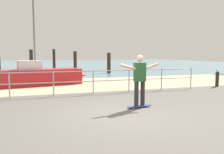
{
  "coord_description": "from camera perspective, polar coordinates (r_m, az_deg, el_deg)",
  "views": [
    {
      "loc": [
        -2.19,
        -6.18,
        1.77
      ],
      "look_at": [
        0.47,
        2.0,
        0.9
      ],
      "focal_mm": 36.97,
      "sensor_mm": 36.0,
      "label": 1
    }
  ],
  "objects": [
    {
      "name": "ground_plane",
      "position": [
        5.9,
        4.77,
        -11.7
      ],
      "size": [
        24.0,
        10.0,
        0.04
      ],
      "primitive_type": "cube",
      "color": "#605B56",
      "rests_on": "ground"
    },
    {
      "name": "groyne_post_2",
      "position": [
        24.85,
        -14.14,
        4.11
      ],
      "size": [
        0.28,
        0.28,
        2.26
      ],
      "primitive_type": "cylinder",
      "color": "#332319",
      "rests_on": "ground"
    },
    {
      "name": "sea_surface",
      "position": [
        41.28,
        -14.95,
        3.1
      ],
      "size": [
        72.0,
        50.0,
        0.04
      ],
      "primitive_type": "cube",
      "color": "slate",
      "rests_on": "ground"
    },
    {
      "name": "railing_fence",
      "position": [
        9.95,
        -9.43,
        -0.47
      ],
      "size": [
        11.89,
        0.05,
        1.05
      ],
      "color": "#9EA0A5",
      "rests_on": "ground"
    },
    {
      "name": "seagull",
      "position": [
        13.58,
        24.64,
        1.49
      ],
      "size": [
        0.41,
        0.35,
        0.18
      ],
      "color": "white",
      "rests_on": "bollard_short"
    },
    {
      "name": "groyne_post_3",
      "position": [
        25.44,
        -9.1,
        4.0
      ],
      "size": [
        0.35,
        0.35,
        2.04
      ],
      "primitive_type": "cylinder",
      "color": "#332319",
      "rests_on": "ground"
    },
    {
      "name": "skateboard",
      "position": [
        7.61,
        6.79,
        -7.18
      ],
      "size": [
        0.82,
        0.31,
        0.08
      ],
      "color": "#334C8C",
      "rests_on": "ground"
    },
    {
      "name": "beach_strip",
      "position": [
        13.48,
        -8.49,
        -1.84
      ],
      "size": [
        24.0,
        6.0,
        0.04
      ],
      "primitive_type": "cube",
      "color": "tan",
      "rests_on": "ground"
    },
    {
      "name": "skateboarder",
      "position": [
        7.46,
        6.87,
        -0.05
      ],
      "size": [
        1.44,
        0.29,
        1.65
      ],
      "color": "#26262B",
      "rests_on": "skateboard"
    },
    {
      "name": "groyne_post_1",
      "position": [
        25.38,
        -19.33,
        3.94
      ],
      "size": [
        0.36,
        0.36,
        2.22
      ],
      "primitive_type": "cylinder",
      "color": "#332319",
      "rests_on": "ground"
    },
    {
      "name": "bollard_short",
      "position": [
        13.63,
        24.57,
        -0.51
      ],
      "size": [
        0.18,
        0.18,
        0.81
      ],
      "primitive_type": "cylinder",
      "color": "#332319",
      "rests_on": "ground"
    },
    {
      "name": "groyne_post_4",
      "position": [
        20.95,
        -0.78,
        3.47
      ],
      "size": [
        0.33,
        0.33,
        1.87
      ],
      "primitive_type": "cylinder",
      "color": "#332319",
      "rests_on": "ground"
    },
    {
      "name": "sailboat",
      "position": [
        13.61,
        -16.49,
        0.27
      ],
      "size": [
        5.07,
        2.21,
        5.25
      ],
      "color": "#B21E23",
      "rests_on": "ground"
    }
  ]
}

